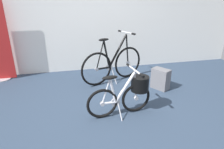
# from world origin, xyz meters

# --- Properties ---
(ground_plane) EXTENTS (7.39, 7.39, 0.00)m
(ground_plane) POSITION_xyz_m (0.00, 0.00, 0.00)
(ground_plane) COLOR #2D3D51
(back_wall) EXTENTS (7.39, 0.10, 3.04)m
(back_wall) POSITION_xyz_m (0.00, 2.22, 1.52)
(back_wall) COLOR white
(back_wall) RESTS_ON ground_plane
(folding_bike_foreground) EXTENTS (0.97, 0.53, 0.70)m
(folding_bike_foreground) POSITION_xyz_m (0.22, 0.10, 0.35)
(folding_bike_foreground) COLOR black
(folding_bike_foreground) RESTS_ON ground_plane
(display_bike_left) EXTENTS (1.36, 0.64, 1.00)m
(display_bike_left) POSITION_xyz_m (0.30, 1.33, 0.38)
(display_bike_left) COLOR black
(display_bike_left) RESTS_ON ground_plane
(backpack_on_floor) EXTENTS (0.33, 0.37, 0.39)m
(backpack_on_floor) POSITION_xyz_m (1.09, 0.78, 0.19)
(backpack_on_floor) COLOR slate
(backpack_on_floor) RESTS_ON ground_plane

